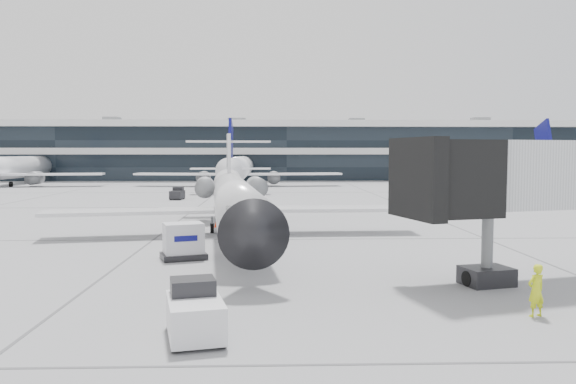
{
  "coord_description": "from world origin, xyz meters",
  "views": [
    {
      "loc": [
        -2.98,
        -33.35,
        5.18
      ],
      "look_at": [
        -1.84,
        3.58,
        2.6
      ],
      "focal_mm": 35.0,
      "sensor_mm": 36.0,
      "label": 1
    }
  ],
  "objects_px": {
    "cargo_uld": "(183,241)",
    "regional_jet": "(235,199)",
    "baggage_tug": "(195,313)",
    "ramp_worker": "(536,290)"
  },
  "relations": [
    {
      "from": "regional_jet",
      "to": "baggage_tug",
      "type": "bearing_deg",
      "value": -95.83
    },
    {
      "from": "regional_jet",
      "to": "cargo_uld",
      "type": "relative_size",
      "value": 11.67
    },
    {
      "from": "regional_jet",
      "to": "baggage_tug",
      "type": "relative_size",
      "value": 10.63
    },
    {
      "from": "ramp_worker",
      "to": "cargo_uld",
      "type": "xyz_separation_m",
      "value": [
        -12.66,
        10.07,
        0.03
      ]
    },
    {
      "from": "ramp_worker",
      "to": "cargo_uld",
      "type": "height_order",
      "value": "cargo_uld"
    },
    {
      "from": "regional_jet",
      "to": "ramp_worker",
      "type": "distance_m",
      "value": 21.02
    },
    {
      "from": "regional_jet",
      "to": "cargo_uld",
      "type": "xyz_separation_m",
      "value": [
        -2.03,
        -8.01,
        -1.44
      ]
    },
    {
      "from": "ramp_worker",
      "to": "cargo_uld",
      "type": "bearing_deg",
      "value": -58.63
    },
    {
      "from": "cargo_uld",
      "to": "regional_jet",
      "type": "bearing_deg",
      "value": 57.18
    },
    {
      "from": "regional_jet",
      "to": "baggage_tug",
      "type": "distance_m",
      "value": 19.84
    }
  ]
}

